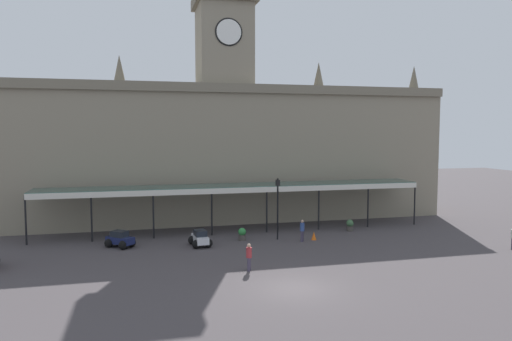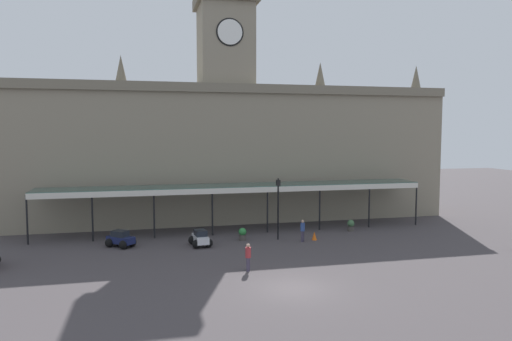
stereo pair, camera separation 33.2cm
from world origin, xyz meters
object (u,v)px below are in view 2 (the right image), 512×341
at_px(car_navy_sedan, 121,240).
at_px(pedestrian_near_entrance, 303,230).
at_px(car_white_sedan, 200,239).
at_px(planter_by_canopy, 242,234).
at_px(traffic_cone, 314,236).
at_px(victorian_lamppost, 278,201).
at_px(pedestrian_crossing_forecourt, 248,256).
at_px(planter_near_kerb, 351,225).

relative_size(car_navy_sedan, pedestrian_near_entrance, 1.34).
height_order(car_white_sedan, planter_by_canopy, car_white_sedan).
bearing_deg(traffic_cone, planter_by_canopy, 167.42).
distance_m(victorian_lamppost, traffic_cone, 3.87).
bearing_deg(pedestrian_near_entrance, pedestrian_crossing_forecourt, -131.26).
bearing_deg(car_navy_sedan, car_white_sedan, -10.51).
xyz_separation_m(pedestrian_near_entrance, traffic_cone, (1.07, 0.31, -0.59)).
distance_m(pedestrian_crossing_forecourt, victorian_lamppost, 8.86).
bearing_deg(victorian_lamppost, car_navy_sedan, 178.20).
height_order(car_white_sedan, planter_near_kerb, car_white_sedan).
bearing_deg(traffic_cone, pedestrian_near_entrance, -163.79).
distance_m(pedestrian_crossing_forecourt, traffic_cone, 9.57).
bearing_deg(car_navy_sedan, pedestrian_crossing_forecourt, -45.86).
height_order(planter_near_kerb, planter_by_canopy, same).
bearing_deg(planter_near_kerb, pedestrian_near_entrance, -152.72).
relative_size(car_white_sedan, pedestrian_near_entrance, 1.28).
height_order(pedestrian_near_entrance, victorian_lamppost, victorian_lamppost).
relative_size(pedestrian_near_entrance, pedestrian_crossing_forecourt, 1.00).
distance_m(victorian_lamppost, planter_by_canopy, 3.72).
xyz_separation_m(pedestrian_near_entrance, pedestrian_crossing_forecourt, (-5.67, -6.46, 0.00)).
bearing_deg(car_white_sedan, victorian_lamppost, 6.37).
xyz_separation_m(pedestrian_crossing_forecourt, planter_near_kerb, (10.87, 9.14, -0.42)).
bearing_deg(car_white_sedan, traffic_cone, -0.99).
xyz_separation_m(pedestrian_near_entrance, planter_by_canopy, (-4.35, 1.52, -0.42)).
height_order(car_navy_sedan, pedestrian_crossing_forecourt, pedestrian_crossing_forecourt).
bearing_deg(planter_by_canopy, car_white_sedan, -162.57).
relative_size(pedestrian_crossing_forecourt, planter_near_kerb, 1.74).
height_order(pedestrian_near_entrance, planter_near_kerb, pedestrian_near_entrance).
distance_m(car_navy_sedan, planter_near_kerb, 18.64).
distance_m(pedestrian_crossing_forecourt, planter_near_kerb, 14.21).
height_order(pedestrian_crossing_forecourt, traffic_cone, pedestrian_crossing_forecourt).
distance_m(pedestrian_crossing_forecourt, planter_by_canopy, 8.10).
relative_size(car_white_sedan, planter_near_kerb, 2.22).
height_order(car_navy_sedan, victorian_lamppost, victorian_lamppost).
relative_size(pedestrian_near_entrance, planter_near_kerb, 1.74).
xyz_separation_m(traffic_cone, planter_near_kerb, (4.14, 2.37, 0.17)).
bearing_deg(victorian_lamppost, car_white_sedan, -173.63).
distance_m(car_white_sedan, planter_by_canopy, 3.53).
height_order(car_navy_sedan, traffic_cone, car_navy_sedan).
bearing_deg(car_navy_sedan, victorian_lamppost, -1.80).
relative_size(traffic_cone, planter_by_canopy, 0.67).
bearing_deg(pedestrian_near_entrance, traffic_cone, 16.21).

